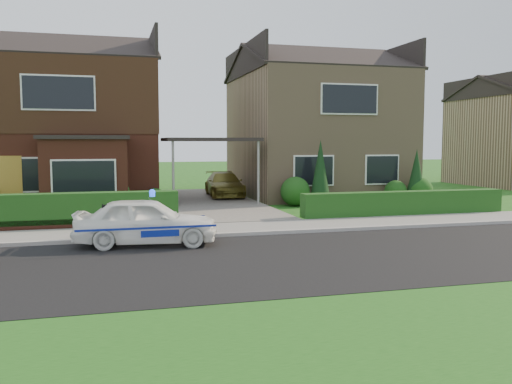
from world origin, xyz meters
name	(u,v)px	position (x,y,z in m)	size (l,w,h in m)	color
ground	(298,258)	(0.00, 0.00, 0.00)	(120.00, 120.00, 0.00)	#194B14
road	(298,258)	(0.00, 0.00, 0.00)	(60.00, 6.00, 0.02)	black
kerb	(262,233)	(0.00, 3.05, 0.06)	(60.00, 0.16, 0.12)	#9E9993
sidewalk	(252,228)	(0.00, 4.10, 0.05)	(60.00, 2.00, 0.10)	slate
grass_verge	(422,334)	(0.00, -5.00, 0.00)	(60.00, 4.00, 0.01)	#194B14
driveway	(211,203)	(0.00, 11.00, 0.06)	(3.80, 12.00, 0.12)	#666059
house_left	(68,114)	(-5.78, 13.90, 3.81)	(7.50, 9.53, 7.25)	brown
house_right	(315,120)	(5.80, 13.99, 3.66)	(7.50, 8.06, 7.25)	#9C7D5F
carport_link	(210,141)	(0.00, 10.95, 2.66)	(3.80, 3.00, 2.77)	black
dwarf_wall	(49,225)	(-5.80, 5.30, 0.18)	(7.70, 0.25, 0.36)	brown
hedge_left	(50,231)	(-5.80, 5.45, 0.00)	(7.50, 0.55, 0.90)	#1B3B13
hedge_right	(404,217)	(5.80, 5.35, 0.00)	(7.50, 0.55, 0.80)	#1B3B13
shrub_left_mid	(112,195)	(-4.00, 9.30, 0.66)	(1.32, 1.32, 1.32)	#1B3B13
shrub_left_near	(155,199)	(-2.40, 9.60, 0.42)	(0.84, 0.84, 0.84)	#1B3B13
shrub_right_near	(295,191)	(3.20, 9.40, 0.60)	(1.20, 1.20, 1.20)	#1B3B13
shrub_right_mid	(396,191)	(7.80, 9.50, 0.48)	(0.96, 0.96, 0.96)	#1B3B13
shrub_right_far	(420,190)	(8.80, 9.20, 0.54)	(1.08, 1.08, 1.08)	#1B3B13
conifer_a	(320,174)	(4.20, 9.20, 1.30)	(0.90, 0.90, 2.60)	black
conifer_b	(416,177)	(8.60, 9.20, 1.10)	(0.90, 0.90, 2.20)	black
police_car	(146,222)	(-3.20, 2.40, 0.60)	(3.26, 3.69, 1.37)	white
driveway_car	(224,184)	(1.00, 12.94, 0.67)	(1.53, 3.76, 1.09)	olive
potted_plant_b	(5,217)	(-7.10, 6.04, 0.37)	(0.33, 0.40, 0.73)	gray
potted_plant_c	(123,204)	(-3.62, 8.28, 0.40)	(0.44, 0.44, 0.79)	gray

